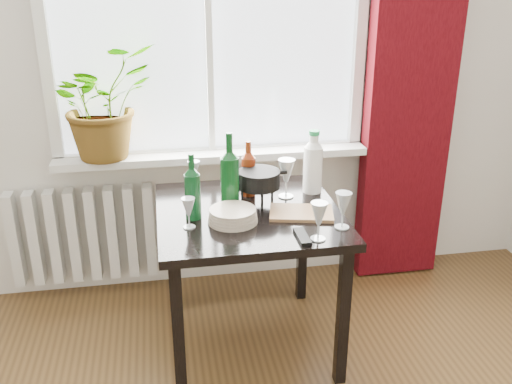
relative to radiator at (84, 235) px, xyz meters
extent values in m
cube|color=white|center=(0.75, 0.04, 1.22)|extent=(1.72, 0.08, 1.62)
cube|color=silver|center=(0.75, -0.03, 0.44)|extent=(1.72, 0.20, 0.04)
cube|color=#370509|center=(1.87, -0.06, 0.92)|extent=(0.50, 0.12, 2.56)
cube|color=silver|center=(0.00, 0.00, 0.00)|extent=(0.80, 0.10, 0.55)
cube|color=black|center=(0.85, -0.63, 0.34)|extent=(0.85, 0.85, 0.04)
cube|color=black|center=(0.48, -1.00, -0.03)|extent=(0.05, 0.05, 0.70)
cube|color=black|center=(0.48, -0.27, -0.03)|extent=(0.05, 0.05, 0.70)
cube|color=black|center=(1.21, -1.00, -0.03)|extent=(0.05, 0.05, 0.70)
cube|color=black|center=(1.21, -0.27, -0.03)|extent=(0.05, 0.05, 0.70)
imported|color=#1B661C|center=(0.18, -0.02, 0.76)|extent=(0.71, 0.69, 0.60)
cylinder|color=beige|center=(0.76, -0.74, 0.39)|extent=(0.30, 0.30, 0.06)
cube|color=black|center=(1.03, -0.96, 0.37)|extent=(0.04, 0.15, 0.02)
cube|color=#956B43|center=(1.08, -0.72, 0.37)|extent=(0.32, 0.25, 0.02)
camera|label=1|loc=(0.46, -3.04, 1.44)|focal=40.00mm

